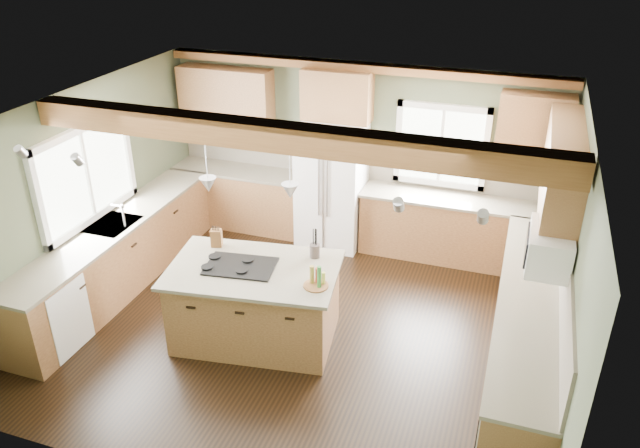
% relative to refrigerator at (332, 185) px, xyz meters
% --- Properties ---
extents(floor, '(5.60, 5.60, 0.00)m').
position_rel_refrigerator_xyz_m(floor, '(0.30, -2.12, -0.90)').
color(floor, black).
rests_on(floor, ground).
extents(ceiling, '(5.60, 5.60, 0.00)m').
position_rel_refrigerator_xyz_m(ceiling, '(0.30, -2.12, 1.70)').
color(ceiling, silver).
rests_on(ceiling, wall_back).
extents(wall_back, '(5.60, 0.00, 5.60)m').
position_rel_refrigerator_xyz_m(wall_back, '(0.30, 0.38, 0.40)').
color(wall_back, '#4E573E').
rests_on(wall_back, ground).
extents(wall_left, '(0.00, 5.00, 5.00)m').
position_rel_refrigerator_xyz_m(wall_left, '(-2.50, -2.12, 0.40)').
color(wall_left, '#4E573E').
rests_on(wall_left, ground).
extents(wall_right, '(0.00, 5.00, 5.00)m').
position_rel_refrigerator_xyz_m(wall_right, '(3.10, -2.12, 0.40)').
color(wall_right, '#4E573E').
rests_on(wall_right, ground).
extents(ceiling_beam, '(5.55, 0.26, 0.26)m').
position_rel_refrigerator_xyz_m(ceiling_beam, '(0.30, -2.48, 1.57)').
color(ceiling_beam, brown).
rests_on(ceiling_beam, ceiling).
extents(soffit_trim, '(5.55, 0.20, 0.10)m').
position_rel_refrigerator_xyz_m(soffit_trim, '(0.30, 0.28, 1.64)').
color(soffit_trim, brown).
rests_on(soffit_trim, ceiling).
extents(backsplash_back, '(5.58, 0.03, 0.58)m').
position_rel_refrigerator_xyz_m(backsplash_back, '(0.30, 0.36, 0.31)').
color(backsplash_back, brown).
rests_on(backsplash_back, wall_back).
extents(backsplash_right, '(0.03, 3.70, 0.58)m').
position_rel_refrigerator_xyz_m(backsplash_right, '(3.08, -2.07, 0.31)').
color(backsplash_right, brown).
rests_on(backsplash_right, wall_right).
extents(base_cab_back_left, '(2.02, 0.60, 0.88)m').
position_rel_refrigerator_xyz_m(base_cab_back_left, '(-1.49, 0.08, -0.46)').
color(base_cab_back_left, brown).
rests_on(base_cab_back_left, floor).
extents(counter_back_left, '(2.06, 0.64, 0.04)m').
position_rel_refrigerator_xyz_m(counter_back_left, '(-1.49, 0.08, 0.00)').
color(counter_back_left, '#494236').
rests_on(counter_back_left, base_cab_back_left).
extents(base_cab_back_right, '(2.62, 0.60, 0.88)m').
position_rel_refrigerator_xyz_m(base_cab_back_right, '(1.79, 0.08, -0.46)').
color(base_cab_back_right, brown).
rests_on(base_cab_back_right, floor).
extents(counter_back_right, '(2.66, 0.64, 0.04)m').
position_rel_refrigerator_xyz_m(counter_back_right, '(1.79, 0.08, 0.00)').
color(counter_back_right, '#494236').
rests_on(counter_back_right, base_cab_back_right).
extents(base_cab_left, '(0.60, 3.70, 0.88)m').
position_rel_refrigerator_xyz_m(base_cab_left, '(-2.20, -2.07, -0.46)').
color(base_cab_left, brown).
rests_on(base_cab_left, floor).
extents(counter_left, '(0.64, 3.74, 0.04)m').
position_rel_refrigerator_xyz_m(counter_left, '(-2.20, -2.07, 0.00)').
color(counter_left, '#494236').
rests_on(counter_left, base_cab_left).
extents(base_cab_right, '(0.60, 3.70, 0.88)m').
position_rel_refrigerator_xyz_m(base_cab_right, '(2.80, -2.07, -0.46)').
color(base_cab_right, brown).
rests_on(base_cab_right, floor).
extents(counter_right, '(0.64, 3.74, 0.04)m').
position_rel_refrigerator_xyz_m(counter_right, '(2.80, -2.07, 0.00)').
color(counter_right, '#494236').
rests_on(counter_right, base_cab_right).
extents(upper_cab_back_left, '(1.40, 0.35, 0.90)m').
position_rel_refrigerator_xyz_m(upper_cab_back_left, '(-1.69, 0.21, 1.05)').
color(upper_cab_back_left, brown).
rests_on(upper_cab_back_left, wall_back).
extents(upper_cab_over_fridge, '(0.96, 0.35, 0.70)m').
position_rel_refrigerator_xyz_m(upper_cab_over_fridge, '(-0.00, 0.21, 1.25)').
color(upper_cab_over_fridge, brown).
rests_on(upper_cab_over_fridge, wall_back).
extents(upper_cab_right, '(0.35, 2.20, 0.90)m').
position_rel_refrigerator_xyz_m(upper_cab_right, '(2.92, -1.22, 1.05)').
color(upper_cab_right, brown).
rests_on(upper_cab_right, wall_right).
extents(upper_cab_back_corner, '(0.90, 0.35, 0.90)m').
position_rel_refrigerator_xyz_m(upper_cab_back_corner, '(2.60, 0.21, 1.05)').
color(upper_cab_back_corner, brown).
rests_on(upper_cab_back_corner, wall_back).
extents(window_left, '(0.04, 1.60, 1.05)m').
position_rel_refrigerator_xyz_m(window_left, '(-2.48, -2.07, 0.65)').
color(window_left, white).
rests_on(window_left, wall_left).
extents(window_back, '(1.10, 0.04, 1.00)m').
position_rel_refrigerator_xyz_m(window_back, '(1.45, 0.36, 0.65)').
color(window_back, white).
rests_on(window_back, wall_back).
extents(sink, '(0.50, 0.65, 0.03)m').
position_rel_refrigerator_xyz_m(sink, '(-2.20, -2.07, 0.01)').
color(sink, '#262628').
rests_on(sink, counter_left).
extents(faucet, '(0.02, 0.02, 0.28)m').
position_rel_refrigerator_xyz_m(faucet, '(-2.02, -2.07, 0.15)').
color(faucet, '#B2B2B7').
rests_on(faucet, sink).
extents(dishwasher, '(0.60, 0.60, 0.84)m').
position_rel_refrigerator_xyz_m(dishwasher, '(-2.19, -3.37, -0.47)').
color(dishwasher, white).
rests_on(dishwasher, floor).
extents(oven, '(0.60, 0.72, 0.84)m').
position_rel_refrigerator_xyz_m(oven, '(2.79, -3.37, -0.47)').
color(oven, white).
rests_on(oven, floor).
extents(microwave, '(0.40, 0.70, 0.38)m').
position_rel_refrigerator_xyz_m(microwave, '(2.88, -2.17, 0.65)').
color(microwave, white).
rests_on(microwave, wall_right).
extents(pendant_left, '(0.18, 0.18, 0.16)m').
position_rel_refrigerator_xyz_m(pendant_left, '(-0.53, -2.54, 0.98)').
color(pendant_left, '#B2B2B7').
rests_on(pendant_left, ceiling).
extents(pendant_right, '(0.18, 0.18, 0.16)m').
position_rel_refrigerator_xyz_m(pendant_right, '(0.33, -2.42, 0.98)').
color(pendant_right, '#B2B2B7').
rests_on(pendant_right, ceiling).
extents(refrigerator, '(0.90, 0.74, 1.80)m').
position_rel_refrigerator_xyz_m(refrigerator, '(0.00, 0.00, 0.00)').
color(refrigerator, white).
rests_on(refrigerator, floor).
extents(island, '(1.88, 1.30, 0.88)m').
position_rel_refrigerator_xyz_m(island, '(-0.10, -2.48, -0.46)').
color(island, brown).
rests_on(island, floor).
extents(island_top, '(2.01, 1.43, 0.04)m').
position_rel_refrigerator_xyz_m(island_top, '(-0.10, -2.48, 0.00)').
color(island_top, '#494236').
rests_on(island_top, island).
extents(cooktop, '(0.82, 0.61, 0.02)m').
position_rel_refrigerator_xyz_m(cooktop, '(-0.24, -2.50, 0.03)').
color(cooktop, black).
rests_on(cooktop, island_top).
extents(knife_block, '(0.15, 0.13, 0.21)m').
position_rel_refrigerator_xyz_m(knife_block, '(-0.71, -2.16, 0.12)').
color(knife_block, brown).
rests_on(knife_block, island_top).
extents(utensil_crock, '(0.16, 0.16, 0.16)m').
position_rel_refrigerator_xyz_m(utensil_crock, '(0.45, -2.02, 0.10)').
color(utensil_crock, '#3A312F').
rests_on(utensil_crock, island_top).
extents(bottle_tray, '(0.34, 0.34, 0.24)m').
position_rel_refrigerator_xyz_m(bottle_tray, '(0.67, -2.60, 0.14)').
color(bottle_tray, brown).
rests_on(bottle_tray, island_top).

